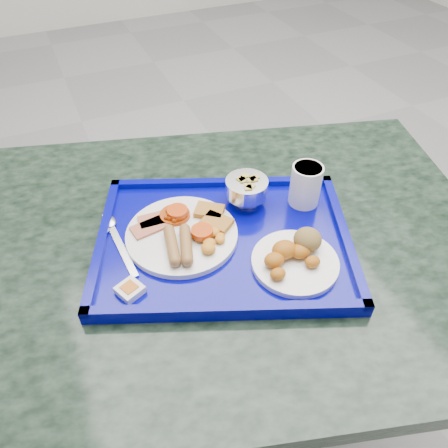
% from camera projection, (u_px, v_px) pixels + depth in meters
% --- Properties ---
extents(floor, '(6.00, 6.00, 0.00)m').
position_uv_depth(floor, '(283.00, 229.00, 1.99)').
color(floor, gray).
rests_on(floor, ground).
extents(table, '(1.38, 1.11, 0.76)m').
position_uv_depth(table, '(201.00, 300.00, 1.01)').
color(table, gray).
rests_on(table, floor).
extents(tray, '(0.59, 0.52, 0.03)m').
position_uv_depth(tray, '(224.00, 241.00, 0.86)').
color(tray, '#030392').
rests_on(tray, table).
extents(main_plate, '(0.22, 0.22, 0.03)m').
position_uv_depth(main_plate, '(185.00, 233.00, 0.86)').
color(main_plate, white).
rests_on(main_plate, tray).
extents(bread_plate, '(0.16, 0.16, 0.05)m').
position_uv_depth(bread_plate, '(296.00, 256.00, 0.81)').
color(bread_plate, white).
rests_on(bread_plate, tray).
extents(fruit_bowl, '(0.09, 0.09, 0.06)m').
position_uv_depth(fruit_bowl, '(247.00, 188.00, 0.91)').
color(fruit_bowl, silver).
rests_on(fruit_bowl, tray).
extents(juice_cup, '(0.06, 0.06, 0.09)m').
position_uv_depth(juice_cup, '(306.00, 184.00, 0.91)').
color(juice_cup, white).
rests_on(juice_cup, tray).
extents(spoon, '(0.07, 0.16, 0.01)m').
position_uv_depth(spoon, '(115.00, 228.00, 0.88)').
color(spoon, silver).
rests_on(spoon, tray).
extents(knife, '(0.03, 0.19, 0.00)m').
position_uv_depth(knife, '(119.00, 244.00, 0.85)').
color(knife, silver).
rests_on(knife, tray).
extents(jam_packet, '(0.05, 0.05, 0.02)m').
position_uv_depth(jam_packet, '(130.00, 290.00, 0.76)').
color(jam_packet, white).
rests_on(jam_packet, tray).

